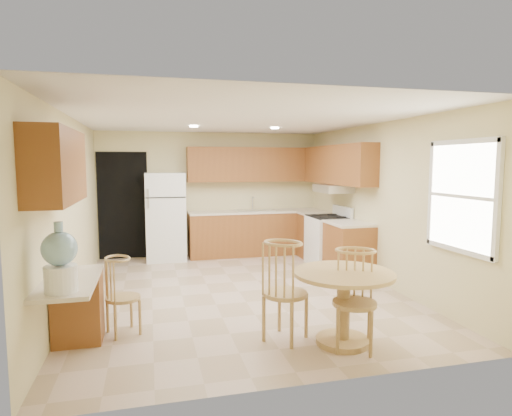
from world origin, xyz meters
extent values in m
plane|color=tan|center=(0.00, 0.00, 0.00)|extent=(5.50, 5.50, 0.00)
cube|color=white|center=(0.00, 0.00, 2.50)|extent=(4.50, 5.50, 0.02)
cube|color=beige|center=(0.00, 2.75, 1.25)|extent=(4.50, 0.02, 2.50)
cube|color=beige|center=(0.00, -2.75, 1.25)|extent=(4.50, 0.02, 2.50)
cube|color=beige|center=(-2.25, 0.00, 1.25)|extent=(0.02, 5.50, 2.50)
cube|color=beige|center=(2.25, 0.00, 1.25)|extent=(0.02, 5.50, 2.50)
cube|color=black|center=(-1.75, 2.73, 1.05)|extent=(0.90, 0.02, 2.10)
cube|color=brown|center=(0.88, 2.45, 0.43)|extent=(2.75, 0.60, 0.87)
cube|color=beige|center=(0.88, 2.45, 0.89)|extent=(2.75, 0.63, 0.04)
cube|color=brown|center=(1.95, 1.85, 0.43)|extent=(0.60, 0.59, 0.87)
cube|color=beige|center=(1.95, 1.85, 0.89)|extent=(0.63, 0.59, 0.04)
cube|color=brown|center=(1.95, 0.40, 0.43)|extent=(0.60, 0.80, 0.87)
cube|color=beige|center=(1.95, 0.40, 0.89)|extent=(0.63, 0.80, 0.04)
cube|color=brown|center=(0.88, 2.58, 1.85)|extent=(2.75, 0.33, 0.70)
cube|color=brown|center=(2.08, 1.21, 1.85)|extent=(0.33, 2.42, 0.70)
cube|color=brown|center=(-2.08, -1.60, 1.85)|extent=(0.33, 1.40, 0.70)
cube|color=silver|center=(0.85, 2.45, 0.91)|extent=(0.78, 0.44, 0.01)
cube|color=silver|center=(2.00, 1.18, 1.42)|extent=(0.50, 0.76, 0.14)
cube|color=brown|center=(-2.00, -1.32, 0.36)|extent=(0.48, 0.42, 0.72)
cube|color=beige|center=(-2.00, -1.70, 0.75)|extent=(0.50, 1.20, 0.04)
cube|color=white|center=(2.23, -1.85, 1.50)|extent=(0.05, 1.00, 1.20)
cube|color=white|center=(2.22, -1.85, 2.12)|extent=(0.05, 1.10, 0.06)
cube|color=white|center=(2.22, -1.85, 0.88)|extent=(0.05, 1.10, 0.06)
cube|color=white|center=(2.22, -2.38, 1.50)|extent=(0.05, 0.06, 1.28)
cube|color=white|center=(2.22, -1.32, 1.50)|extent=(0.05, 0.06, 1.28)
cylinder|color=white|center=(-0.50, 1.20, 2.48)|extent=(0.14, 0.14, 0.02)
cylinder|color=white|center=(0.90, 1.20, 2.48)|extent=(0.14, 0.14, 0.02)
cube|color=white|center=(-0.95, 2.40, 0.85)|extent=(0.75, 0.70, 1.69)
cube|color=black|center=(-0.95, 2.05, 1.25)|extent=(0.73, 0.01, 0.02)
cube|color=silver|center=(-1.26, 2.04, 1.15)|extent=(0.03, 0.03, 0.18)
cube|color=silver|center=(-1.26, 2.04, 1.35)|extent=(0.03, 0.03, 0.14)
cube|color=white|center=(1.92, 1.18, 0.45)|extent=(0.65, 0.76, 0.90)
cube|color=black|center=(1.92, 1.18, 0.91)|extent=(0.64, 0.75, 0.02)
cube|color=white|center=(2.20, 1.18, 1.00)|extent=(0.06, 0.76, 0.18)
cylinder|color=tan|center=(0.68, -2.05, 0.03)|extent=(0.56, 0.56, 0.06)
cylinder|color=tan|center=(0.68, -2.05, 0.37)|extent=(0.14, 0.14, 0.69)
cylinder|color=tan|center=(0.68, -2.05, 0.75)|extent=(1.04, 1.04, 0.04)
cylinder|color=tan|center=(0.13, -1.80, 0.50)|extent=(0.47, 0.47, 0.04)
cylinder|color=tan|center=(-0.03, -1.63, 0.25)|extent=(0.04, 0.04, 0.50)
cylinder|color=tan|center=(0.30, -1.63, 0.25)|extent=(0.04, 0.04, 0.50)
cylinder|color=tan|center=(-0.03, -1.97, 0.25)|extent=(0.04, 0.04, 0.50)
cylinder|color=tan|center=(0.30, -1.97, 0.25)|extent=(0.04, 0.04, 0.50)
cylinder|color=tan|center=(0.73, -2.20, 0.48)|extent=(0.44, 0.44, 0.04)
cylinder|color=tan|center=(0.57, -2.04, 0.24)|extent=(0.04, 0.04, 0.48)
cylinder|color=tan|center=(0.89, -2.04, 0.24)|extent=(0.04, 0.04, 0.48)
cylinder|color=tan|center=(0.57, -2.36, 0.24)|extent=(0.04, 0.04, 0.48)
cylinder|color=tan|center=(0.89, -2.36, 0.24)|extent=(0.04, 0.04, 0.48)
cylinder|color=tan|center=(-1.55, -1.22, 0.40)|extent=(0.38, 0.38, 0.04)
cylinder|color=tan|center=(-1.68, -1.09, 0.20)|extent=(0.03, 0.03, 0.40)
cylinder|color=tan|center=(-1.42, -1.09, 0.20)|extent=(0.03, 0.03, 0.40)
cylinder|color=tan|center=(-1.68, -1.36, 0.20)|extent=(0.03, 0.03, 0.40)
cylinder|color=tan|center=(-1.42, -1.36, 0.20)|extent=(0.03, 0.03, 0.40)
cylinder|color=white|center=(-2.00, -2.10, 0.89)|extent=(0.27, 0.27, 0.23)
sphere|color=#81AFC8|center=(-2.00, -2.10, 1.15)|extent=(0.30, 0.30, 0.30)
cylinder|color=#81AFC8|center=(-2.00, -2.10, 1.34)|extent=(0.07, 0.07, 0.08)
camera|label=1|loc=(-1.24, -6.00, 1.88)|focal=30.00mm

